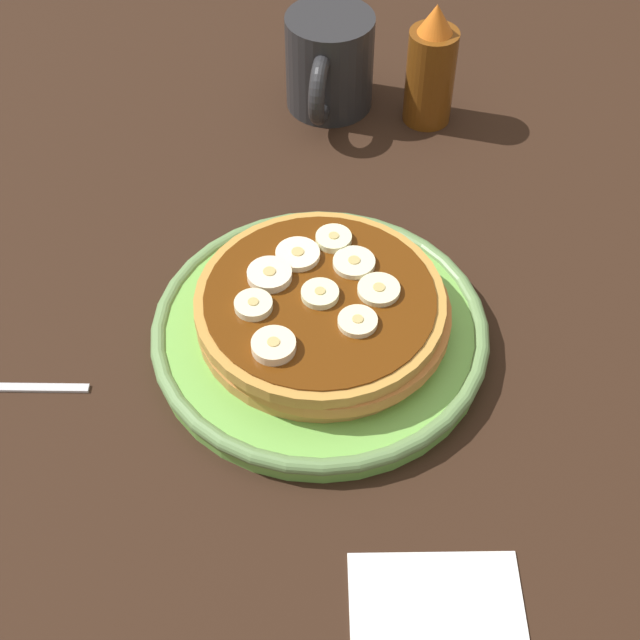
{
  "coord_description": "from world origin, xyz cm",
  "views": [
    {
      "loc": [
        45.15,
        8.25,
        55.52
      ],
      "look_at": [
        0.0,
        0.0,
        2.54
      ],
      "focal_mm": 51.65,
      "sensor_mm": 36.0,
      "label": 1
    }
  ],
  "objects_px": {
    "banana_slice_1": "(354,263)",
    "banana_slice_2": "(270,275)",
    "banana_slice_4": "(379,290)",
    "banana_slice_8": "(274,346)",
    "plate": "(320,332)",
    "pancake_stack": "(324,311)",
    "banana_slice_5": "(358,322)",
    "banana_slice_6": "(298,255)",
    "coffee_mug": "(329,63)",
    "banana_slice_0": "(326,290)",
    "syrup_bottle": "(431,70)",
    "banana_slice_7": "(253,305)",
    "napkin": "(440,634)",
    "banana_slice_3": "(333,239)"
  },
  "relations": [
    {
      "from": "plate",
      "to": "banana_slice_0",
      "type": "relative_size",
      "value": 9.24
    },
    {
      "from": "banana_slice_2",
      "to": "banana_slice_3",
      "type": "bearing_deg",
      "value": 139.6
    },
    {
      "from": "banana_slice_1",
      "to": "banana_slice_5",
      "type": "xyz_separation_m",
      "value": [
        0.06,
        0.01,
        0.0
      ]
    },
    {
      "from": "banana_slice_6",
      "to": "banana_slice_1",
      "type": "bearing_deg",
      "value": 88.87
    },
    {
      "from": "banana_slice_0",
      "to": "banana_slice_6",
      "type": "xyz_separation_m",
      "value": [
        -0.03,
        -0.03,
        -0.0
      ]
    },
    {
      "from": "banana_slice_4",
      "to": "banana_slice_5",
      "type": "bearing_deg",
      "value": -17.52
    },
    {
      "from": "banana_slice_5",
      "to": "coffee_mug",
      "type": "xyz_separation_m",
      "value": [
        -0.33,
        -0.08,
        -0.01
      ]
    },
    {
      "from": "banana_slice_6",
      "to": "coffee_mug",
      "type": "bearing_deg",
      "value": -175.15
    },
    {
      "from": "banana_slice_1",
      "to": "banana_slice_2",
      "type": "relative_size",
      "value": 0.96
    },
    {
      "from": "pancake_stack",
      "to": "banana_slice_2",
      "type": "xyz_separation_m",
      "value": [
        -0.01,
        -0.04,
        0.02
      ]
    },
    {
      "from": "banana_slice_1",
      "to": "pancake_stack",
      "type": "bearing_deg",
      "value": -25.17
    },
    {
      "from": "banana_slice_6",
      "to": "syrup_bottle",
      "type": "xyz_separation_m",
      "value": [
        -0.26,
        0.08,
        0.0
      ]
    },
    {
      "from": "pancake_stack",
      "to": "banana_slice_3",
      "type": "relative_size",
      "value": 6.98
    },
    {
      "from": "banana_slice_0",
      "to": "banana_slice_5",
      "type": "xyz_separation_m",
      "value": [
        0.03,
        0.03,
        -0.0
      ]
    },
    {
      "from": "banana_slice_7",
      "to": "coffee_mug",
      "type": "relative_size",
      "value": 0.23
    },
    {
      "from": "banana_slice_1",
      "to": "banana_slice_7",
      "type": "bearing_deg",
      "value": -49.14
    },
    {
      "from": "banana_slice_2",
      "to": "syrup_bottle",
      "type": "height_order",
      "value": "syrup_bottle"
    },
    {
      "from": "banana_slice_5",
      "to": "banana_slice_7",
      "type": "xyz_separation_m",
      "value": [
        -0.0,
        -0.08,
        0.0
      ]
    },
    {
      "from": "banana_slice_6",
      "to": "napkin",
      "type": "xyz_separation_m",
      "value": [
        0.26,
        0.14,
        -0.05
      ]
    },
    {
      "from": "banana_slice_5",
      "to": "banana_slice_6",
      "type": "distance_m",
      "value": 0.08
    },
    {
      "from": "banana_slice_8",
      "to": "banana_slice_5",
      "type": "bearing_deg",
      "value": 121.97
    },
    {
      "from": "syrup_bottle",
      "to": "banana_slice_1",
      "type": "bearing_deg",
      "value": -6.84
    },
    {
      "from": "pancake_stack",
      "to": "banana_slice_3",
      "type": "distance_m",
      "value": 0.06
    },
    {
      "from": "banana_slice_0",
      "to": "banana_slice_4",
      "type": "xyz_separation_m",
      "value": [
        -0.01,
        0.04,
        -0.0
      ]
    },
    {
      "from": "pancake_stack",
      "to": "banana_slice_6",
      "type": "distance_m",
      "value": 0.05
    },
    {
      "from": "plate",
      "to": "banana_slice_5",
      "type": "bearing_deg",
      "value": 55.81
    },
    {
      "from": "plate",
      "to": "pancake_stack",
      "type": "distance_m",
      "value": 0.02
    },
    {
      "from": "banana_slice_4",
      "to": "syrup_bottle",
      "type": "distance_m",
      "value": 0.29
    },
    {
      "from": "banana_slice_5",
      "to": "banana_slice_6",
      "type": "height_order",
      "value": "same"
    },
    {
      "from": "napkin",
      "to": "banana_slice_0",
      "type": "bearing_deg",
      "value": -153.51
    },
    {
      "from": "pancake_stack",
      "to": "banana_slice_4",
      "type": "xyz_separation_m",
      "value": [
        -0.01,
        0.04,
        0.02
      ]
    },
    {
      "from": "banana_slice_1",
      "to": "banana_slice_2",
      "type": "distance_m",
      "value": 0.07
    },
    {
      "from": "banana_slice_4",
      "to": "banana_slice_8",
      "type": "distance_m",
      "value": 0.09
    },
    {
      "from": "banana_slice_0",
      "to": "banana_slice_1",
      "type": "distance_m",
      "value": 0.04
    },
    {
      "from": "banana_slice_4",
      "to": "banana_slice_8",
      "type": "xyz_separation_m",
      "value": [
        0.07,
        -0.07,
        0.0
      ]
    },
    {
      "from": "banana_slice_6",
      "to": "syrup_bottle",
      "type": "distance_m",
      "value": 0.27
    },
    {
      "from": "syrup_bottle",
      "to": "napkin",
      "type": "bearing_deg",
      "value": 6.95
    },
    {
      "from": "banana_slice_4",
      "to": "banana_slice_6",
      "type": "xyz_separation_m",
      "value": [
        -0.03,
        -0.07,
        0.0
      ]
    },
    {
      "from": "banana_slice_3",
      "to": "banana_slice_5",
      "type": "xyz_separation_m",
      "value": [
        0.08,
        0.03,
        -0.0
      ]
    },
    {
      "from": "banana_slice_1",
      "to": "banana_slice_7",
      "type": "xyz_separation_m",
      "value": [
        0.06,
        -0.07,
        0.0
      ]
    },
    {
      "from": "coffee_mug",
      "to": "banana_slice_6",
      "type": "bearing_deg",
      "value": 4.85
    },
    {
      "from": "plate",
      "to": "syrup_bottle",
      "type": "height_order",
      "value": "syrup_bottle"
    },
    {
      "from": "plate",
      "to": "banana_slice_6",
      "type": "height_order",
      "value": "banana_slice_6"
    },
    {
      "from": "banana_slice_0",
      "to": "banana_slice_7",
      "type": "distance_m",
      "value": 0.06
    },
    {
      "from": "pancake_stack",
      "to": "banana_slice_3",
      "type": "bearing_deg",
      "value": -176.53
    },
    {
      "from": "banana_slice_7",
      "to": "napkin",
      "type": "height_order",
      "value": "banana_slice_7"
    },
    {
      "from": "plate",
      "to": "banana_slice_0",
      "type": "xyz_separation_m",
      "value": [
        -0.0,
        0.0,
        0.04
      ]
    },
    {
      "from": "banana_slice_1",
      "to": "banana_slice_5",
      "type": "relative_size",
      "value": 1.12
    },
    {
      "from": "banana_slice_3",
      "to": "napkin",
      "type": "relative_size",
      "value": 0.26
    },
    {
      "from": "banana_slice_3",
      "to": "banana_slice_6",
      "type": "height_order",
      "value": "same"
    }
  ]
}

